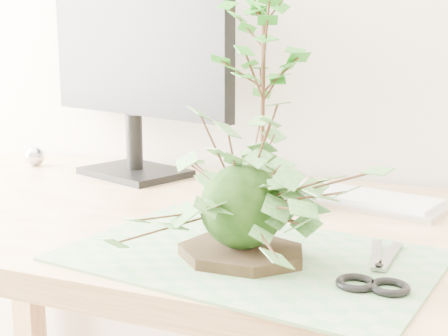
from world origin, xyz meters
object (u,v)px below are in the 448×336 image
Objects in this scene: desk at (251,268)px; monitor at (134,47)px; keyboard at (325,193)px; ivy_kokedama at (242,167)px; maple_kokedama at (264,40)px.

monitor is at bearing 147.66° from desk.
monitor is (-0.43, 0.04, 0.27)m from keyboard.
monitor is at bearing 134.28° from ivy_kokedama.
desk is 3.07× the size of monitor.
keyboard is at bearing 52.86° from maple_kokedama.
ivy_kokedama is at bearing -72.99° from desk.
monitor is at bearing -171.67° from keyboard.
desk is at bearing -83.70° from maple_kokedama.
monitor reaches higher than ivy_kokedama.
ivy_kokedama is 0.81× the size of maple_kokedama.
keyboard is 0.51m from monitor.
keyboard is (0.08, 0.18, 0.10)m from desk.
desk is 3.87× the size of maple_kokedama.
keyboard is at bearing 66.95° from desk.
ivy_kokedama reaches higher than keyboard.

